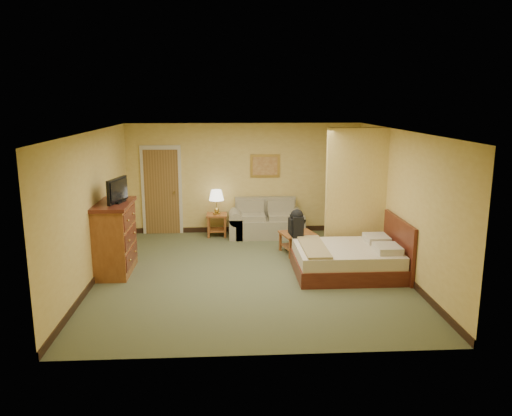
{
  "coord_description": "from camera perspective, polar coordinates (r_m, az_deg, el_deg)",
  "views": [
    {
      "loc": [
        -0.4,
        -8.7,
        3.13
      ],
      "look_at": [
        0.14,
        0.6,
        1.1
      ],
      "focal_mm": 35.0,
      "sensor_mm": 36.0,
      "label": 1
    }
  ],
  "objects": [
    {
      "name": "coffee_table",
      "position": [
        10.38,
        4.85,
        -3.53
      ],
      "size": [
        0.81,
        0.81,
        0.43
      ],
      "rotation": [
        0.0,
        0.0,
        0.25
      ],
      "color": "brown",
      "rests_on": "floor"
    },
    {
      "name": "back_wall",
      "position": [
        11.85,
        -1.34,
        3.39
      ],
      "size": [
        5.5,
        0.02,
        2.6
      ],
      "primitive_type": "cube",
      "color": "#DFBE5F",
      "rests_on": "floor"
    },
    {
      "name": "tv",
      "position": [
        9.27,
        -15.56,
        1.88
      ],
      "size": [
        0.25,
        0.72,
        0.45
      ],
      "rotation": [
        0.0,
        0.0,
        -0.24
      ],
      "color": "black",
      "rests_on": "dresser"
    },
    {
      "name": "dresser",
      "position": [
        9.48,
        -15.86,
        -3.27
      ],
      "size": [
        0.65,
        1.24,
        1.32
      ],
      "color": "brown",
      "rests_on": "floor"
    },
    {
      "name": "table_lamp",
      "position": [
        11.56,
        -4.55,
        1.4
      ],
      "size": [
        0.35,
        0.35,
        0.57
      ],
      "color": "#BB9B44",
      "rests_on": "side_table"
    },
    {
      "name": "backpack",
      "position": [
        9.75,
        4.69,
        -1.64
      ],
      "size": [
        0.25,
        0.33,
        0.55
      ],
      "rotation": [
        0.0,
        0.0,
        0.1
      ],
      "color": "black",
      "rests_on": "bed"
    },
    {
      "name": "baseboard",
      "position": [
        12.09,
        -1.31,
        -2.43
      ],
      "size": [
        5.5,
        0.02,
        0.12
      ],
      "primitive_type": "cube",
      "color": "black",
      "rests_on": "floor"
    },
    {
      "name": "ceiling",
      "position": [
        8.72,
        -0.68,
        8.79
      ],
      "size": [
        6.0,
        6.0,
        0.0
      ],
      "primitive_type": "plane",
      "rotation": [
        3.14,
        0.0,
        0.0
      ],
      "color": "white",
      "rests_on": "back_wall"
    },
    {
      "name": "partition",
      "position": [
        10.12,
        11.34,
        1.62
      ],
      "size": [
        1.2,
        0.15,
        2.6
      ],
      "primitive_type": "cube",
      "color": "#DFBE5F",
      "rests_on": "floor"
    },
    {
      "name": "loveseat",
      "position": [
        11.66,
        1.16,
        -1.85
      ],
      "size": [
        1.73,
        0.81,
        0.88
      ],
      "color": "gray",
      "rests_on": "floor"
    },
    {
      "name": "bed",
      "position": [
        9.33,
        10.7,
        -5.73
      ],
      "size": [
        1.93,
        1.59,
        1.03
      ],
      "color": "#4F1B12",
      "rests_on": "floor"
    },
    {
      "name": "right_wall",
      "position": [
        9.43,
        16.27,
        0.59
      ],
      "size": [
        0.02,
        6.0,
        2.6
      ],
      "primitive_type": "cube",
      "color": "#DFBE5F",
      "rests_on": "floor"
    },
    {
      "name": "side_table",
      "position": [
        11.69,
        -4.5,
        -1.55
      ],
      "size": [
        0.48,
        0.48,
        0.52
      ],
      "color": "brown",
      "rests_on": "floor"
    },
    {
      "name": "floor",
      "position": [
        9.25,
        -0.64,
        -7.5
      ],
      "size": [
        6.0,
        6.0,
        0.0
      ],
      "primitive_type": "plane",
      "color": "#545A3A",
      "rests_on": "ground"
    },
    {
      "name": "wall_picture",
      "position": [
        11.8,
        1.04,
        4.83
      ],
      "size": [
        0.7,
        0.04,
        0.54
      ],
      "color": "#B78E3F",
      "rests_on": "back_wall"
    },
    {
      "name": "left_wall",
      "position": [
        9.19,
        -18.05,
        0.18
      ],
      "size": [
        0.02,
        6.0,
        2.6
      ],
      "primitive_type": "cube",
      "color": "#DFBE5F",
      "rests_on": "floor"
    },
    {
      "name": "door",
      "position": [
        11.95,
        -10.72,
        1.95
      ],
      "size": [
        0.94,
        0.16,
        2.1
      ],
      "color": "beige",
      "rests_on": "floor"
    }
  ]
}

